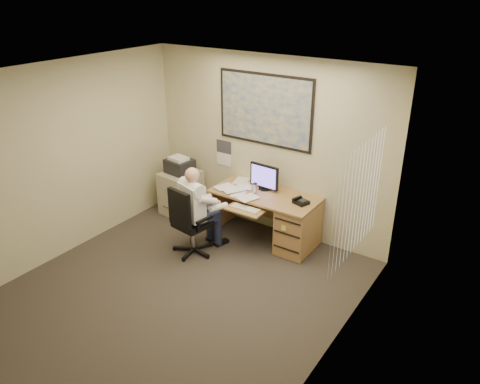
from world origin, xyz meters
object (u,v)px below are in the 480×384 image
Objects in this scene: filing_cabinet at (181,189)px; office_chair at (191,235)px; person at (193,211)px; desk at (284,217)px.

filing_cabinet is 1.37m from office_chair.
filing_cabinet is 1.33m from person.
office_chair is (0.99, -0.94, -0.12)m from filing_cabinet.
desk is 1.60× the size of filing_cabinet.
office_chair is at bearing -135.14° from desk.
office_chair is 0.80× the size of person.
office_chair reaches higher than filing_cabinet.
office_chair is at bearing -37.06° from filing_cabinet.
person is (-0.01, 0.08, 0.35)m from office_chair.
desk is 1.53× the size of office_chair.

